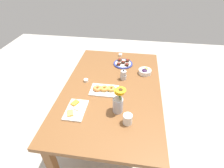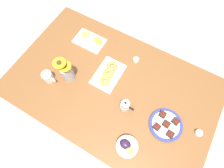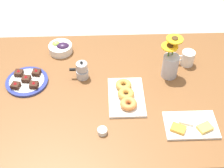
{
  "view_description": "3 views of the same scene",
  "coord_description": "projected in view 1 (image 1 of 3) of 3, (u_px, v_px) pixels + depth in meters",
  "views": [
    {
      "loc": [
        -1.42,
        -0.21,
        1.87
      ],
      "look_at": [
        0.0,
        0.0,
        0.78
      ],
      "focal_mm": 28.0,
      "sensor_mm": 36.0,
      "label": 1
    },
    {
      "loc": [
        0.26,
        -0.45,
        1.99
      ],
      "look_at": [
        0.0,
        0.0,
        0.78
      ],
      "focal_mm": 28.0,
      "sensor_mm": 36.0,
      "label": 2
    },
    {
      "loc": [
        0.04,
        1.19,
        1.98
      ],
      "look_at": [
        0.0,
        0.0,
        0.78
      ],
      "focal_mm": 50.0,
      "sensor_mm": 36.0,
      "label": 3
    }
  ],
  "objects": [
    {
      "name": "grape_bowl",
      "position": [
        145.0,
        71.0,
        2.01
      ],
      "size": [
        0.14,
        0.14,
        0.07
      ],
      "color": "white",
      "rests_on": "dining_table"
    },
    {
      "name": "moka_pot",
      "position": [
        123.0,
        75.0,
        1.91
      ],
      "size": [
        0.11,
        0.07,
        0.12
      ],
      "color": "#B7B7BC",
      "rests_on": "dining_table"
    },
    {
      "name": "jam_cup_berry",
      "position": [
        120.0,
        55.0,
        2.36
      ],
      "size": [
        0.05,
        0.05,
        0.03
      ],
      "color": "white",
      "rests_on": "dining_table"
    },
    {
      "name": "ground_plane",
      "position": [
        112.0,
        132.0,
        2.27
      ],
      "size": [
        6.0,
        6.0,
        0.0
      ],
      "primitive_type": "plane",
      "color": "#B7B2A8"
    },
    {
      "name": "cheese_platter",
      "position": [
        76.0,
        109.0,
        1.55
      ],
      "size": [
        0.26,
        0.17,
        0.03
      ],
      "color": "white",
      "rests_on": "dining_table"
    },
    {
      "name": "dining_table",
      "position": [
        112.0,
        93.0,
        1.88
      ],
      "size": [
        1.6,
        1.0,
        0.74
      ],
      "color": "brown",
      "rests_on": "ground_plane"
    },
    {
      "name": "coffee_mug",
      "position": [
        128.0,
        119.0,
        1.42
      ],
      "size": [
        0.11,
        0.08,
        0.09
      ],
      "color": "white",
      "rests_on": "dining_table"
    },
    {
      "name": "dessert_plate",
      "position": [
        123.0,
        64.0,
        2.18
      ],
      "size": [
        0.24,
        0.24,
        0.05
      ],
      "color": "navy",
      "rests_on": "dining_table"
    },
    {
      "name": "flower_vase",
      "position": [
        118.0,
        104.0,
        1.5
      ],
      "size": [
        0.11,
        0.11,
        0.25
      ],
      "color": "#B2B2BC",
      "rests_on": "dining_table"
    },
    {
      "name": "croissant_platter",
      "position": [
        104.0,
        89.0,
        1.76
      ],
      "size": [
        0.19,
        0.28,
        0.05
      ],
      "color": "white",
      "rests_on": "dining_table"
    },
    {
      "name": "jam_cup_honey",
      "position": [
        86.0,
        80.0,
        1.89
      ],
      "size": [
        0.05,
        0.05,
        0.03
      ],
      "color": "white",
      "rests_on": "dining_table"
    }
  ]
}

